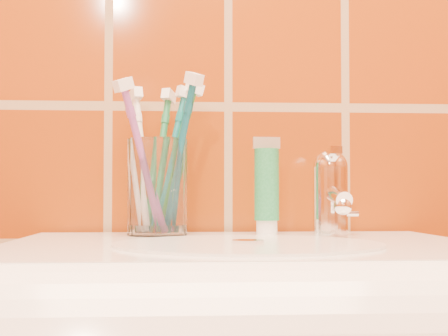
{
  "coord_description": "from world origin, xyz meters",
  "views": [
    {
      "loc": [
        -0.08,
        0.15,
        0.91
      ],
      "look_at": [
        -0.01,
        1.08,
        0.94
      ],
      "focal_mm": 55.0,
      "sensor_mm": 36.0,
      "label": 1
    }
  ],
  "objects": [
    {
      "name": "faucet",
      "position": [
        0.14,
        1.09,
        0.91
      ],
      "size": [
        0.05,
        0.11,
        0.12
      ],
      "color": "white",
      "rests_on": "pedestal_sink"
    },
    {
      "name": "toothbrush_2",
      "position": [
        -0.09,
        1.12,
        0.95
      ],
      "size": [
        0.12,
        0.1,
        0.22
      ],
      "primitive_type": null,
      "rotation": [
        0.24,
        0.0,
        2.03
      ],
      "color": "#0C666C",
      "rests_on": "glass_tumbler"
    },
    {
      "name": "glass_tumbler",
      "position": [
        -0.11,
        1.1,
        0.92
      ],
      "size": [
        0.11,
        0.11,
        0.13
      ],
      "primitive_type": "cylinder",
      "rotation": [
        0.0,
        0.0,
        -0.37
      ],
      "color": "white",
      "rests_on": "pedestal_sink"
    },
    {
      "name": "toothbrush_3",
      "position": [
        -0.1,
        1.14,
        0.95
      ],
      "size": [
        0.1,
        0.15,
        0.23
      ],
      "primitive_type": null,
      "rotation": [
        0.3,
        0.0,
        2.73
      ],
      "color": "#1D6E40",
      "rests_on": "glass_tumbler"
    },
    {
      "name": "toothbrush_4",
      "position": [
        -0.08,
        1.08,
        0.96
      ],
      "size": [
        0.14,
        0.15,
        0.24
      ],
      "primitive_type": null,
      "rotation": [
        0.31,
        0.0,
        0.67
      ],
      "color": "#0B4F63",
      "rests_on": "glass_tumbler"
    },
    {
      "name": "toothbrush_5",
      "position": [
        -0.08,
        1.12,
        0.96
      ],
      "size": [
        0.13,
        0.11,
        0.23
      ],
      "primitive_type": null,
      "rotation": [
        0.28,
        0.0,
        1.92
      ],
      "color": "#1B6727",
      "rests_on": "glass_tumbler"
    },
    {
      "name": "toothbrush_1",
      "position": [
        -0.13,
        1.13,
        0.95
      ],
      "size": [
        0.1,
        0.15,
        0.23
      ],
      "primitive_type": null,
      "rotation": [
        0.3,
        0.0,
        -2.74
      ],
      "color": "white",
      "rests_on": "glass_tumbler"
    },
    {
      "name": "toothpaste_tube",
      "position": [
        0.05,
        1.11,
        0.91
      ],
      "size": [
        0.04,
        0.03,
        0.14
      ],
      "rotation": [
        0.0,
        0.0,
        0.11
      ],
      "color": "white",
      "rests_on": "pedestal_sink"
    },
    {
      "name": "toothbrush_0",
      "position": [
        -0.12,
        1.07,
        0.95
      ],
      "size": [
        0.15,
        0.15,
        0.22
      ],
      "primitive_type": null,
      "rotation": [
        0.34,
        0.0,
        -0.84
      ],
      "color": "#864595",
      "rests_on": "glass_tumbler"
    }
  ]
}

